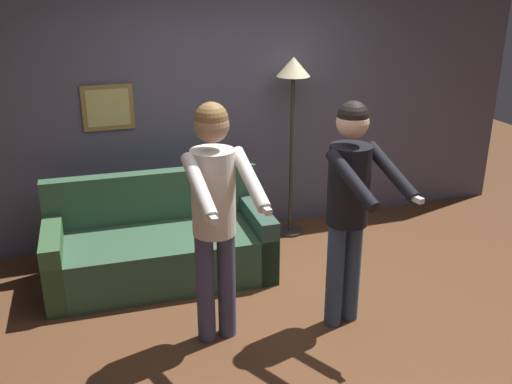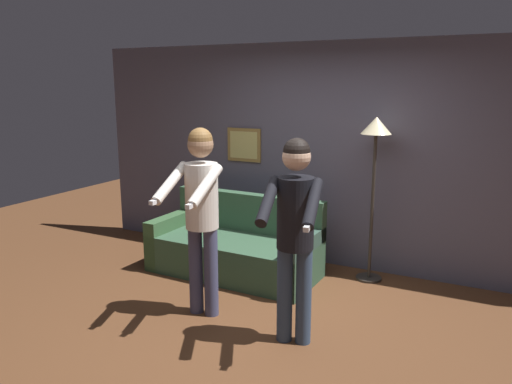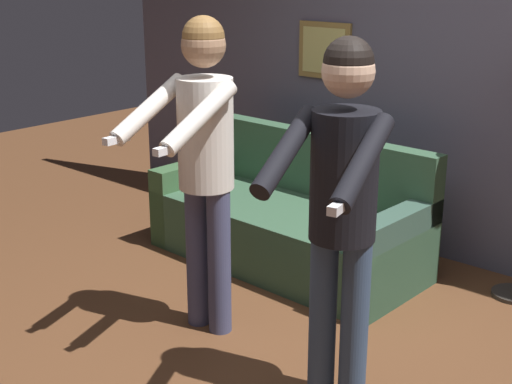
{
  "view_description": "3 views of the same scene",
  "coord_description": "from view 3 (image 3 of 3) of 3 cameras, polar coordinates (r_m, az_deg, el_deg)",
  "views": [
    {
      "loc": [
        -1.44,
        -3.4,
        2.5
      ],
      "look_at": [
        -0.33,
        -0.04,
        1.15
      ],
      "focal_mm": 40.0,
      "sensor_mm": 36.0,
      "label": 1
    },
    {
      "loc": [
        1.82,
        -3.61,
        2.13
      ],
      "look_at": [
        0.01,
        -0.03,
        1.25
      ],
      "focal_mm": 35.0,
      "sensor_mm": 36.0,
      "label": 2
    },
    {
      "loc": [
        2.03,
        -2.53,
        2.0
      ],
      "look_at": [
        -0.11,
        -0.07,
        0.95
      ],
      "focal_mm": 50.0,
      "sensor_mm": 36.0,
      "label": 3
    }
  ],
  "objects": [
    {
      "name": "ground_plane",
      "position": [
        3.81,
        2.01,
        -13.86
      ],
      "size": [
        12.0,
        12.0,
        0.0
      ],
      "primitive_type": "plane",
      "color": "brown"
    },
    {
      "name": "couch",
      "position": [
        4.95,
        2.71,
        -2.54
      ],
      "size": [
        1.92,
        0.9,
        0.87
      ],
      "color": "#35563D",
      "rests_on": "ground_plane"
    },
    {
      "name": "person_standing_left",
      "position": [
        3.8,
        -4.23,
        3.58
      ],
      "size": [
        0.47,
        0.71,
        1.75
      ],
      "color": "#414567",
      "rests_on": "ground_plane"
    },
    {
      "name": "person_standing_right",
      "position": [
        3.14,
        6.89,
        -0.09
      ],
      "size": [
        0.52,
        0.66,
        1.72
      ],
      "color": "#324561",
      "rests_on": "ground_plane"
    },
    {
      "name": "back_wall_assembly",
      "position": [
        4.93,
        16.48,
        8.97
      ],
      "size": [
        6.4,
        0.09,
        2.6
      ],
      "color": "#525165",
      "rests_on": "ground_plane"
    }
  ]
}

